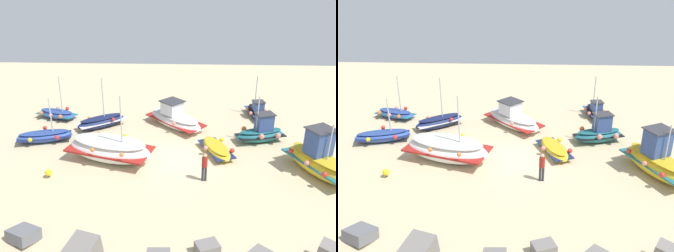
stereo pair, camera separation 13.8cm
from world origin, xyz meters
TOP-DOWN VIEW (x-y plane):
  - ground_plane at (0.00, 0.00)m, footprint 45.86×45.86m
  - fishing_boat_0 at (-5.55, -2.68)m, footprint 3.55×2.11m
  - fishing_boat_1 at (4.11, 0.27)m, footprint 5.73×3.67m
  - fishing_boat_2 at (0.29, -4.94)m, footprint 4.70×4.69m
  - fishing_boat_3 at (5.63, -4.56)m, footprint 3.68×3.11m
  - fishing_boat_4 at (-2.44, -0.81)m, footprint 2.30×3.42m
  - fishing_boat_5 at (-8.06, 1.37)m, footprint 3.64×4.94m
  - fishing_boat_6 at (8.97, -2.07)m, footprint 3.85×2.26m
  - fishing_boat_7 at (-6.05, -7.04)m, footprint 1.74×3.17m
  - fishing_boat_8 at (9.42, -6.12)m, footprint 3.38×2.25m
  - person_walking at (-1.52, 2.41)m, footprint 0.32×0.32m
  - mooring_buoy_0 at (7.19, 2.47)m, footprint 0.39×0.39m

SIDE VIEW (x-z plane):
  - ground_plane at x=0.00m, z-range 0.00..0.00m
  - mooring_buoy_0 at x=7.19m, z-range 0.06..0.58m
  - fishing_boat_4 at x=-2.44m, z-range 0.00..0.67m
  - fishing_boat_8 at x=9.42m, z-range -1.37..2.09m
  - fishing_boat_6 at x=8.97m, z-range -1.14..1.93m
  - fishing_boat_7 at x=-6.05m, z-range -1.12..2.02m
  - fishing_boat_3 at x=5.63m, z-range -1.43..2.33m
  - fishing_boat_2 at x=0.29m, z-range -0.34..1.62m
  - fishing_boat_0 at x=-5.55m, z-range -0.98..2.30m
  - fishing_boat_1 at x=4.11m, z-range -1.39..2.88m
  - fishing_boat_5 at x=-8.06m, z-range -0.80..2.52m
  - person_walking at x=-1.52m, z-range 0.13..1.81m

